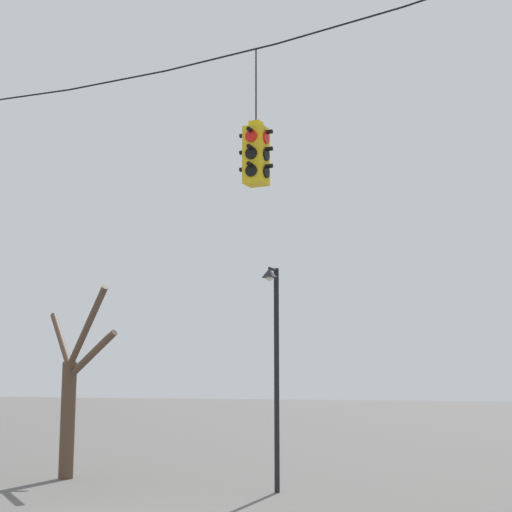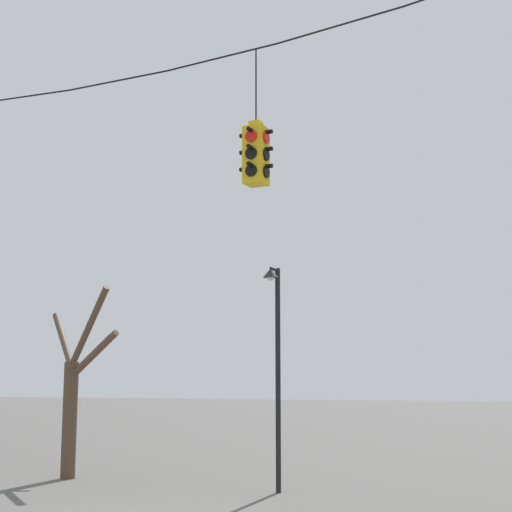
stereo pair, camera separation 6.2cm
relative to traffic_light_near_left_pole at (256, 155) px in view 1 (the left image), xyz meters
The scene contains 4 objects.
span_wire 3.40m from the traffic_light_near_left_pole, behind, with size 14.80×0.03×0.60m.
traffic_light_near_left_pole is the anchor object (origin of this frame).
street_lamp 6.65m from the traffic_light_near_left_pole, 111.06° to the left, with size 0.36×0.64×5.15m.
bare_tree 10.77m from the traffic_light_near_left_pole, 144.07° to the left, with size 3.60×2.28×4.92m.
Camera 1 is at (8.01, -11.29, 2.46)m, focal length 55.00 mm.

